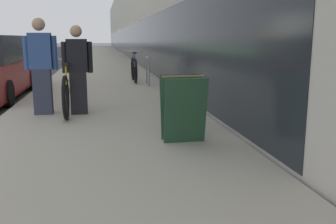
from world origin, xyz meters
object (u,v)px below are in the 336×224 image
(cruiser_bike_nearest, at_px, (134,69))
(person_bystander, at_px, (41,67))
(bike_rack_hoop, at_px, (148,68))
(sandwich_board_sign, at_px, (183,108))
(person_rider, at_px, (78,70))
(tandem_bicycle, at_px, (69,90))

(cruiser_bike_nearest, bearing_deg, person_bystander, -113.18)
(bike_rack_hoop, xyz_separation_m, cruiser_bike_nearest, (-0.32, 0.99, -0.11))
(cruiser_bike_nearest, relative_size, sandwich_board_sign, 1.94)
(bike_rack_hoop, xyz_separation_m, sandwich_board_sign, (-0.29, -6.20, -0.06))
(bike_rack_hoop, distance_m, sandwich_board_sign, 6.21)
(cruiser_bike_nearest, bearing_deg, person_rider, -106.24)
(tandem_bicycle, relative_size, person_rider, 1.50)
(tandem_bicycle, bearing_deg, person_rider, -56.89)
(person_rider, relative_size, sandwich_board_sign, 1.79)
(person_rider, height_order, sandwich_board_sign, person_rider)
(person_bystander, xyz_separation_m, sandwich_board_sign, (2.15, -2.25, -0.42))
(tandem_bicycle, xyz_separation_m, bike_rack_hoop, (1.98, 3.76, 0.11))
(person_bystander, relative_size, cruiser_bike_nearest, 1.00)
(person_rider, bearing_deg, cruiser_bike_nearest, 73.76)
(person_bystander, height_order, bike_rack_hoop, person_bystander)
(tandem_bicycle, height_order, sandwich_board_sign, tandem_bicycle)
(person_rider, xyz_separation_m, person_bystander, (-0.65, 0.09, 0.06))
(tandem_bicycle, distance_m, person_rider, 0.53)
(tandem_bicycle, relative_size, person_bystander, 1.39)
(cruiser_bike_nearest, xyz_separation_m, sandwich_board_sign, (0.03, -7.19, 0.05))
(sandwich_board_sign, bearing_deg, tandem_bicycle, 124.65)
(person_bystander, bearing_deg, cruiser_bike_nearest, 66.82)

